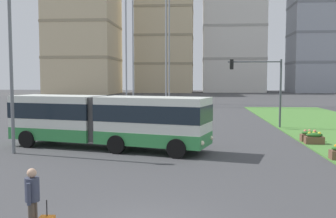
{
  "coord_description": "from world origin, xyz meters",
  "views": [
    {
      "loc": [
        1.4,
        -9.71,
        3.97
      ],
      "look_at": [
        -0.43,
        13.08,
        2.2
      ],
      "focal_mm": 41.34,
      "sensor_mm": 36.0,
      "label": 1
    }
  ],
  "objects_px": {
    "flower_planter_5": "(310,136)",
    "apartment_tower_west": "(84,26)",
    "apartment_tower_centre": "(233,14)",
    "flower_planter_4": "(314,138)",
    "pedestrian_crossing": "(32,197)",
    "apartment_tower_westcentre": "(165,25)",
    "traffic_light_far_right": "(262,80)",
    "streetlight_left": "(11,59)",
    "articulated_bus": "(107,120)",
    "apartment_tower_eastcentre": "(326,6)"
  },
  "relations": [
    {
      "from": "articulated_bus",
      "to": "flower_planter_5",
      "type": "distance_m",
      "value": 12.62
    },
    {
      "from": "pedestrian_crossing",
      "to": "apartment_tower_westcentre",
      "type": "bearing_deg",
      "value": 93.26
    },
    {
      "from": "articulated_bus",
      "to": "flower_planter_4",
      "type": "bearing_deg",
      "value": 10.05
    },
    {
      "from": "articulated_bus",
      "to": "streetlight_left",
      "type": "relative_size",
      "value": 1.31
    },
    {
      "from": "traffic_light_far_right",
      "to": "streetlight_left",
      "type": "height_order",
      "value": "streetlight_left"
    },
    {
      "from": "traffic_light_far_right",
      "to": "apartment_tower_west",
      "type": "height_order",
      "value": "apartment_tower_west"
    },
    {
      "from": "articulated_bus",
      "to": "apartment_tower_westcentre",
      "type": "bearing_deg",
      "value": 93.05
    },
    {
      "from": "flower_planter_5",
      "to": "traffic_light_far_right",
      "type": "height_order",
      "value": "traffic_light_far_right"
    },
    {
      "from": "streetlight_left",
      "to": "apartment_tower_west",
      "type": "xyz_separation_m",
      "value": [
        -21.5,
        84.44,
        13.23
      ]
    },
    {
      "from": "articulated_bus",
      "to": "apartment_tower_centre",
      "type": "distance_m",
      "value": 105.6
    },
    {
      "from": "traffic_light_far_right",
      "to": "apartment_tower_eastcentre",
      "type": "distance_m",
      "value": 96.48
    },
    {
      "from": "articulated_bus",
      "to": "traffic_light_far_right",
      "type": "distance_m",
      "value": 14.64
    },
    {
      "from": "flower_planter_4",
      "to": "articulated_bus",
      "type": "bearing_deg",
      "value": -169.95
    },
    {
      "from": "pedestrian_crossing",
      "to": "flower_planter_4",
      "type": "bearing_deg",
      "value": 52.45
    },
    {
      "from": "apartment_tower_centre",
      "to": "apartment_tower_west",
      "type": "bearing_deg",
      "value": -155.16
    },
    {
      "from": "streetlight_left",
      "to": "apartment_tower_eastcentre",
      "type": "xyz_separation_m",
      "value": [
        47.4,
        100.22,
        20.46
      ]
    },
    {
      "from": "apartment_tower_centre",
      "to": "pedestrian_crossing",
      "type": "bearing_deg",
      "value": -97.26
    },
    {
      "from": "apartment_tower_centre",
      "to": "apartment_tower_eastcentre",
      "type": "bearing_deg",
      "value": -7.49
    },
    {
      "from": "apartment_tower_westcentre",
      "to": "apartment_tower_eastcentre",
      "type": "xyz_separation_m",
      "value": [
        47.83,
        2.72,
        5.2
      ]
    },
    {
      "from": "apartment_tower_westcentre",
      "to": "apartment_tower_centre",
      "type": "height_order",
      "value": "apartment_tower_centre"
    },
    {
      "from": "flower_planter_5",
      "to": "apartment_tower_west",
      "type": "distance_m",
      "value": 90.08
    },
    {
      "from": "flower_planter_4",
      "to": "apartment_tower_west",
      "type": "height_order",
      "value": "apartment_tower_west"
    },
    {
      "from": "pedestrian_crossing",
      "to": "apartment_tower_eastcentre",
      "type": "relative_size",
      "value": 0.03
    },
    {
      "from": "traffic_light_far_right",
      "to": "apartment_tower_eastcentre",
      "type": "bearing_deg",
      "value": 69.81
    },
    {
      "from": "traffic_light_far_right",
      "to": "apartment_tower_west",
      "type": "distance_m",
      "value": 82.39
    },
    {
      "from": "flower_planter_5",
      "to": "streetlight_left",
      "type": "xyz_separation_m",
      "value": [
        -16.83,
        -4.9,
        4.6
      ]
    },
    {
      "from": "apartment_tower_centre",
      "to": "articulated_bus",
      "type": "bearing_deg",
      "value": -98.71
    },
    {
      "from": "pedestrian_crossing",
      "to": "apartment_tower_centre",
      "type": "xyz_separation_m",
      "value": [
        14.57,
        114.3,
        23.09
      ]
    },
    {
      "from": "traffic_light_far_right",
      "to": "streetlight_left",
      "type": "relative_size",
      "value": 0.61
    },
    {
      "from": "articulated_bus",
      "to": "traffic_light_far_right",
      "type": "relative_size",
      "value": 2.16
    },
    {
      "from": "flower_planter_5",
      "to": "flower_planter_4",
      "type": "bearing_deg",
      "value": -90.0
    },
    {
      "from": "apartment_tower_westcentre",
      "to": "flower_planter_5",
      "type": "bearing_deg",
      "value": -79.44
    },
    {
      "from": "flower_planter_4",
      "to": "apartment_tower_centre",
      "type": "bearing_deg",
      "value": 88.02
    },
    {
      "from": "flower_planter_5",
      "to": "articulated_bus",
      "type": "bearing_deg",
      "value": -165.65
    },
    {
      "from": "flower_planter_4",
      "to": "apartment_tower_eastcentre",
      "type": "height_order",
      "value": "apartment_tower_eastcentre"
    },
    {
      "from": "pedestrian_crossing",
      "to": "apartment_tower_eastcentre",
      "type": "xyz_separation_m",
      "value": [
        41.68,
        110.73,
        24.49
      ]
    },
    {
      "from": "articulated_bus",
      "to": "streetlight_left",
      "type": "xyz_separation_m",
      "value": [
        -4.67,
        -1.78,
        3.38
      ]
    },
    {
      "from": "traffic_light_far_right",
      "to": "apartment_tower_west",
      "type": "relative_size",
      "value": 0.15
    },
    {
      "from": "streetlight_left",
      "to": "flower_planter_4",
      "type": "bearing_deg",
      "value": 13.17
    },
    {
      "from": "apartment_tower_west",
      "to": "apartment_tower_centre",
      "type": "height_order",
      "value": "apartment_tower_centre"
    },
    {
      "from": "pedestrian_crossing",
      "to": "streetlight_left",
      "type": "relative_size",
      "value": 0.19
    },
    {
      "from": "flower_planter_4",
      "to": "apartment_tower_west",
      "type": "distance_m",
      "value": 90.92
    },
    {
      "from": "pedestrian_crossing",
      "to": "traffic_light_far_right",
      "type": "relative_size",
      "value": 0.31
    },
    {
      "from": "traffic_light_far_right",
      "to": "apartment_tower_westcentre",
      "type": "distance_m",
      "value": 88.44
    },
    {
      "from": "flower_planter_5",
      "to": "apartment_tower_westcentre",
      "type": "height_order",
      "value": "apartment_tower_westcentre"
    },
    {
      "from": "streetlight_left",
      "to": "apartment_tower_westcentre",
      "type": "bearing_deg",
      "value": 90.25
    },
    {
      "from": "flower_planter_5",
      "to": "apartment_tower_west",
      "type": "xyz_separation_m",
      "value": [
        -38.33,
        79.54,
        17.83
      ]
    },
    {
      "from": "flower_planter_5",
      "to": "apartment_tower_centre",
      "type": "distance_m",
      "value": 101.73
    },
    {
      "from": "flower_planter_5",
      "to": "streetlight_left",
      "type": "relative_size",
      "value": 0.12
    },
    {
      "from": "flower_planter_5",
      "to": "apartment_tower_centre",
      "type": "relative_size",
      "value": 0.02
    }
  ]
}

